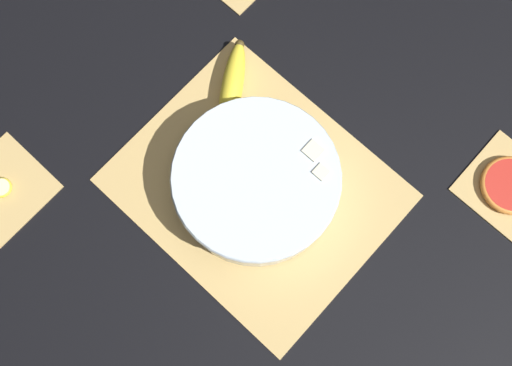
# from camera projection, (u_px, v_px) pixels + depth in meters

# --- Properties ---
(ground_plane) EXTENTS (6.00, 6.00, 0.00)m
(ground_plane) POSITION_uv_depth(u_px,v_px,m) (256.00, 188.00, 1.02)
(ground_plane) COLOR black
(bamboo_mat_center) EXTENTS (0.44, 0.36, 0.01)m
(bamboo_mat_center) POSITION_uv_depth(u_px,v_px,m) (256.00, 188.00, 1.02)
(bamboo_mat_center) COLOR tan
(bamboo_mat_center) RESTS_ON ground_plane
(coaster_mat_near_left) EXTENTS (0.15, 0.15, 0.01)m
(coaster_mat_near_left) POSITION_uv_depth(u_px,v_px,m) (3.00, 189.00, 1.02)
(coaster_mat_near_left) COLOR tan
(coaster_mat_near_left) RESTS_ON ground_plane
(coaster_mat_far_right) EXTENTS (0.15, 0.15, 0.01)m
(coaster_mat_far_right) POSITION_uv_depth(u_px,v_px,m) (508.00, 187.00, 1.02)
(coaster_mat_far_right) COLOR tan
(coaster_mat_far_right) RESTS_ON ground_plane
(fruit_salad_bowl) EXTENTS (0.28, 0.28, 0.08)m
(fruit_salad_bowl) POSITION_uv_depth(u_px,v_px,m) (256.00, 181.00, 0.98)
(fruit_salad_bowl) COLOR silver
(fruit_salad_bowl) RESTS_ON bamboo_mat_center
(whole_banana) EXTENTS (0.13, 0.17, 0.04)m
(whole_banana) POSITION_uv_depth(u_px,v_px,m) (232.00, 88.00, 1.04)
(whole_banana) COLOR yellow
(whole_banana) RESTS_ON bamboo_mat_center
(banana_coin_single) EXTENTS (0.04, 0.04, 0.01)m
(banana_coin_single) POSITION_uv_depth(u_px,v_px,m) (1.00, 188.00, 1.01)
(banana_coin_single) COLOR beige
(banana_coin_single) RESTS_ON coaster_mat_near_left
(grapefruit_slice) EXTENTS (0.10, 0.10, 0.01)m
(grapefruit_slice) POSITION_uv_depth(u_px,v_px,m) (511.00, 185.00, 1.01)
(grapefruit_slice) COLOR red
(grapefruit_slice) RESTS_ON coaster_mat_far_right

